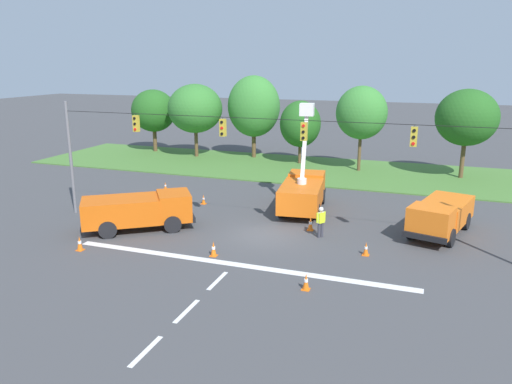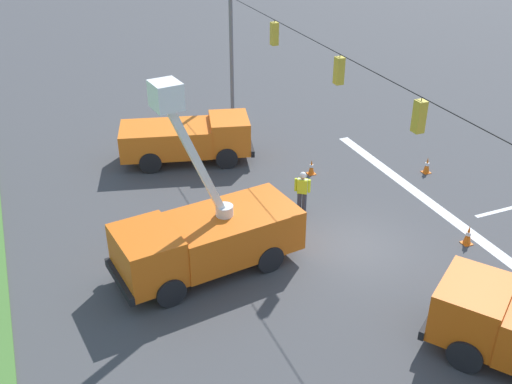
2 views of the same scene
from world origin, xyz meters
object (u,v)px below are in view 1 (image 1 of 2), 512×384
object	(u,v)px
tree_west	(195,109)
tree_east_end	(467,118)
utility_truck_support_far	(440,215)
traffic_cone_lane_edge_a	(165,186)
tree_centre	(254,107)
tree_east	(300,124)
tree_far_west	(153,111)
utility_truck_bucket_lift	(303,190)
traffic_cone_foreground_left	(306,282)
traffic_cone_foreground_right	(204,199)
traffic_cone_mid_right	(80,243)
traffic_cone_mid_left	(213,249)
road_worker	(321,220)
tree_far_east	(362,113)
utility_truck_support_near	(138,210)
traffic_cone_near_bucket	(311,224)
traffic_cone_lane_edge_b	(366,249)

from	to	relation	value
tree_west	tree_east_end	bearing A→B (deg)	-2.91
utility_truck_support_far	traffic_cone_lane_edge_a	distance (m)	20.12
tree_centre	tree_east	distance (m)	5.58
tree_west	tree_east_end	xyz separation A→B (m)	(25.26, -1.28, 0.16)
tree_east	utility_truck_support_far	world-z (taller)	tree_east
tree_far_west	tree_centre	distance (m)	11.32
utility_truck_bucket_lift	traffic_cone_foreground_left	size ratio (longest dim) A/B	9.16
tree_far_west	traffic_cone_foreground_right	bearing A→B (deg)	-50.54
tree_west	traffic_cone_mid_right	world-z (taller)	tree_west
tree_far_west	tree_east_end	world-z (taller)	tree_east_end
tree_far_west	utility_truck_bucket_lift	world-z (taller)	utility_truck_bucket_lift
traffic_cone_mid_left	tree_east	bearing A→B (deg)	94.57
tree_west	road_worker	world-z (taller)	tree_west
tree_west	utility_truck_bucket_lift	bearing A→B (deg)	-44.22
tree_east	traffic_cone_foreground_left	xyz separation A→B (m)	(7.29, -26.28, -3.48)
tree_far_west	tree_far_east	size ratio (longest dim) A/B	0.89
utility_truck_bucket_lift	utility_truck_support_near	world-z (taller)	utility_truck_bucket_lift
utility_truck_bucket_lift	traffic_cone_lane_edge_a	distance (m)	11.40
tree_far_west	traffic_cone_lane_edge_a	xyz separation A→B (m)	(9.39, -14.30, -4.14)
tree_far_east	utility_truck_support_far	bearing A→B (deg)	-65.92
tree_east_end	traffic_cone_near_bucket	world-z (taller)	tree_east_end
tree_east	traffic_cone_lane_edge_a	xyz separation A→B (m)	(-7.10, -13.16, -3.55)
traffic_cone_mid_right	utility_truck_bucket_lift	bearing A→B (deg)	50.36
utility_truck_support_far	tree_far_east	bearing A→B (deg)	114.08
tree_far_east	utility_truck_bucket_lift	size ratio (longest dim) A/B	1.09
traffic_cone_lane_edge_a	traffic_cone_foreground_right	bearing A→B (deg)	-29.26
tree_east_end	traffic_cone_lane_edge_a	size ratio (longest dim) A/B	11.56
utility_truck_support_far	road_worker	size ratio (longest dim) A/B	3.65
tree_east	traffic_cone_mid_right	xyz separation A→B (m)	(-4.98, -25.76, -3.47)
traffic_cone_foreground_left	traffic_cone_mid_right	distance (m)	12.28
tree_east_end	utility_truck_bucket_lift	distance (m)	17.23
tree_east_end	utility_truck_support_far	size ratio (longest dim) A/B	1.15
traffic_cone_lane_edge_a	traffic_cone_lane_edge_b	size ratio (longest dim) A/B	0.91
tree_east_end	traffic_cone_lane_edge_a	distance (m)	24.94
tree_east	utility_truck_bucket_lift	world-z (taller)	utility_truck_bucket_lift
road_worker	traffic_cone_foreground_left	xyz separation A→B (m)	(0.88, -6.76, -0.62)
utility_truck_support_far	traffic_cone_lane_edge_b	size ratio (longest dim) A/B	9.13
utility_truck_support_far	traffic_cone_mid_left	distance (m)	13.08
tree_west	traffic_cone_lane_edge_b	world-z (taller)	tree_west
traffic_cone_mid_left	tree_west	bearing A→B (deg)	118.11
traffic_cone_near_bucket	traffic_cone_lane_edge_a	distance (m)	13.81
traffic_cone_mid_right	tree_far_east	bearing A→B (deg)	66.05
utility_truck_support_near	traffic_cone_foreground_right	size ratio (longest dim) A/B	9.75
tree_far_east	tree_east_end	distance (m)	8.52
tree_centre	traffic_cone_foreground_left	world-z (taller)	tree_centre
traffic_cone_mid_left	tree_far_west	bearing A→B (deg)	126.10
utility_truck_support_far	traffic_cone_foreground_left	xyz separation A→B (m)	(-5.40, -9.56, -0.77)
traffic_cone_lane_edge_b	traffic_cone_near_bucket	bearing A→B (deg)	141.73
utility_truck_bucket_lift	traffic_cone_mid_right	distance (m)	14.33
tree_east_end	utility_truck_bucket_lift	size ratio (longest dim) A/B	1.07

